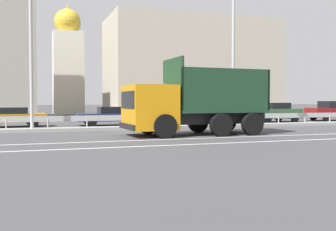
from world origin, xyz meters
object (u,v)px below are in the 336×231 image
object	(u,v)px
parked_car_7	(334,111)
parked_car_6	(274,112)
median_road_sign	(252,108)
street_lamp_1	(31,24)
street_lamp_2	(235,54)
church_tower	(68,63)
parked_car_4	(112,116)
parked_car_3	(10,117)
parked_car_5	(196,113)
dump_truck	(181,109)

from	to	relation	value
parked_car_7	parked_car_6	bearing A→B (deg)	-82.62
median_road_sign	street_lamp_1	size ratio (longest dim) A/B	0.22
median_road_sign	parked_car_7	bearing A→B (deg)	23.25
street_lamp_2	church_tower	world-z (taller)	church_tower
parked_car_4	parked_car_6	xyz separation A→B (m)	(12.31, -0.19, 0.11)
parked_car_3	parked_car_7	bearing A→B (deg)	-94.95
median_road_sign	parked_car_5	xyz separation A→B (m)	(-1.86, 4.56, -0.44)
parked_car_3	parked_car_4	world-z (taller)	parked_car_4
church_tower	parked_car_5	bearing A→B (deg)	-74.00
dump_truck	church_tower	world-z (taller)	church_tower
dump_truck	parked_car_5	world-z (taller)	dump_truck
street_lamp_1	parked_car_5	world-z (taller)	street_lamp_1
median_road_sign	parked_car_3	world-z (taller)	median_road_sign
dump_truck	parked_car_3	world-z (taller)	dump_truck
dump_truck	parked_car_6	distance (m)	13.52
street_lamp_2	parked_car_5	bearing A→B (deg)	95.06
street_lamp_2	parked_car_3	bearing A→B (deg)	159.41
parked_car_3	street_lamp_2	bearing A→B (deg)	-115.44
church_tower	parked_car_6	bearing A→B (deg)	-62.20
parked_car_5	church_tower	size ratio (longest dim) A/B	0.32
parked_car_6	median_road_sign	bearing A→B (deg)	128.29
church_tower	parked_car_7	bearing A→B (deg)	-51.45
parked_car_5	parked_car_6	distance (m)	6.14
parked_car_4	parked_car_6	distance (m)	12.31
street_lamp_2	parked_car_4	size ratio (longest dim) A/B	1.78
street_lamp_1	church_tower	distance (m)	28.95
parked_car_4	church_tower	xyz separation A→B (m)	(-0.69, 24.46, 5.69)
street_lamp_2	parked_car_4	world-z (taller)	street_lamp_2
parked_car_6	church_tower	size ratio (longest dim) A/B	0.30
parked_car_6	church_tower	world-z (taller)	church_tower
parked_car_3	parked_car_5	size ratio (longest dim) A/B	1.00
dump_truck	parked_car_7	bearing A→B (deg)	-63.81
parked_car_4	parked_car_6	world-z (taller)	parked_car_6
dump_truck	parked_car_3	bearing A→B (deg)	40.26
parked_car_4	church_tower	world-z (taller)	church_tower
median_road_sign	parked_car_5	size ratio (longest dim) A/B	0.50
street_lamp_2	parked_car_7	size ratio (longest dim) A/B	1.70
parked_car_4	church_tower	bearing A→B (deg)	1.33
parked_car_3	median_road_sign	bearing A→B (deg)	-112.42
dump_truck	street_lamp_1	bearing A→B (deg)	55.59
parked_car_7	church_tower	size ratio (longest dim) A/B	0.34
parked_car_7	church_tower	xyz separation A→B (m)	(-19.20, 24.09, 5.54)
parked_car_3	street_lamp_1	bearing A→B (deg)	-169.20
median_road_sign	church_tower	bearing A→B (deg)	107.01
median_road_sign	parked_car_4	xyz separation A→B (m)	(-8.06, 4.12, -0.51)
median_road_sign	parked_car_4	distance (m)	9.06
church_tower	parked_car_4	bearing A→B (deg)	-88.39
parked_car_7	median_road_sign	bearing A→B (deg)	-64.55
dump_truck	parked_car_7	size ratio (longest dim) A/B	1.45
median_road_sign	street_lamp_1	bearing A→B (deg)	-179.83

